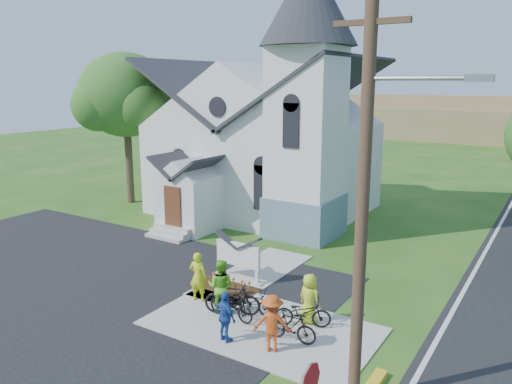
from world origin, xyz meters
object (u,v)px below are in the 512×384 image
Objects in this scene: utility_pole at (367,179)px; bike_4 at (303,312)px; cyclist_2 at (225,317)px; cyclist_0 at (198,276)px; bike_0 at (251,301)px; cyclist_1 at (221,286)px; bike_1 at (232,299)px; church_sign at (238,255)px; bike_3 at (291,326)px; bike_2 at (231,305)px; cyclist_4 at (309,298)px; cyclist_3 at (272,323)px.

bike_4 is (-2.77, 2.64, -4.89)m from utility_pole.
utility_pole is at bearing -171.09° from cyclist_2.
cyclist_0 is at bearing -18.56° from cyclist_2.
bike_0 is at bearing -62.32° from cyclist_2.
cyclist_1 is 0.55m from bike_1.
church_sign reaches higher than cyclist_2.
cyclist_0 is at bearing 88.65° from bike_0.
utility_pole is 5.79m from bike_3.
cyclist_4 is at bearing -58.01° from bike_2.
bike_3 is at bearing -120.24° from bike_0.
bike_2 is 2.30m from bike_3.
utility_pole is 5.45× the size of bike_1.
utility_pole is 6.30× the size of cyclist_4.
bike_4 is (0.09, 1.70, -0.36)m from cyclist_3.
cyclist_1 is at bearing 73.54° from bike_1.
cyclist_1 is (-5.47, 2.10, -4.45)m from utility_pole.
cyclist_1 reaches higher than cyclist_3.
cyclist_1 reaches higher than cyclist_2.
church_sign is 9.18m from utility_pole.
bike_4 is at bearing -92.92° from bike_0.
cyclist_0 is 3.92m from bike_4.
cyclist_1 reaches higher than bike_4.
bike_1 is 1.21× the size of cyclist_2.
cyclist_4 is (2.32, 0.86, 0.24)m from bike_1.
cyclist_2 is (0.81, -1.50, 0.21)m from bike_1.
bike_0 is 1.11m from cyclist_1.
bike_3 is at bearing 147.80° from utility_pole.
church_sign is 2.29m from cyclist_0.
utility_pole is 6.28m from cyclist_2.
church_sign is 1.44× the size of cyclist_2.
bike_1 reaches higher than bike_0.
utility_pole is 7.20m from bike_0.
cyclist_3 is (1.39, 0.30, 0.06)m from cyclist_2.
bike_2 is at bearing 39.00° from cyclist_4.
bike_3 is at bearing -123.82° from bike_1.
bike_0 is 2.14m from bike_3.
utility_pole is 6.07× the size of cyclist_3.
utility_pole is at bearing -124.63° from bike_0.
bike_2 is 2.31m from cyclist_3.
cyclist_4 is (1.51, 2.36, 0.03)m from cyclist_2.
church_sign is 4.20m from cyclist_4.
bike_3 is at bearing -131.65° from cyclist_3.
cyclist_2 is at bearing 119.17° from bike_4.
cyclist_1 is at bearing 112.04° from bike_0.
cyclist_2 is at bearing 69.59° from cyclist_4.
bike_1 is 1.18× the size of bike_3.
cyclist_4 reaches higher than bike_1.
bike_0 is 1.94m from cyclist_4.
bike_3 is at bearing -130.03° from cyclist_2.
cyclist_4 is at bearing -1.29° from bike_3.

